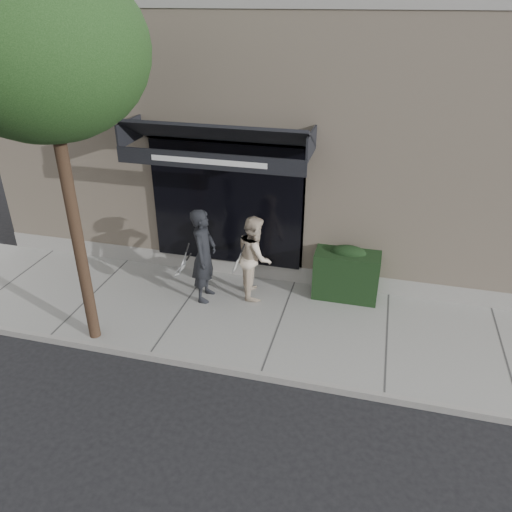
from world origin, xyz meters
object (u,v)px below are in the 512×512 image
(hedge, at_px, (346,272))
(pedestrian_front, at_px, (204,255))
(street_tree, at_px, (43,51))
(pedestrian_back, at_px, (255,257))

(hedge, distance_m, pedestrian_front, 2.91)
(hedge, bearing_deg, street_tree, -149.33)
(hedge, height_order, pedestrian_back, pedestrian_back)
(pedestrian_front, relative_size, pedestrian_back, 1.13)
(pedestrian_front, bearing_deg, hedge, 16.36)
(pedestrian_back, bearing_deg, pedestrian_front, -156.34)
(hedge, xyz_separation_m, pedestrian_front, (-2.76, -0.81, 0.44))
(street_tree, relative_size, pedestrian_front, 3.21)
(hedge, bearing_deg, pedestrian_front, -163.64)
(street_tree, xyz_separation_m, pedestrian_back, (2.47, 2.15, -3.99))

